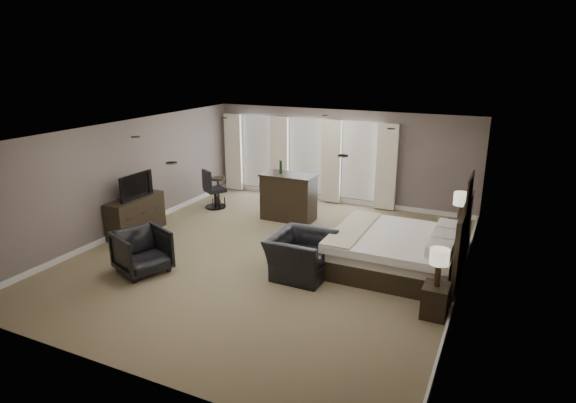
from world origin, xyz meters
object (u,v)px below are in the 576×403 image
at_px(lamp_far, 461,208).
at_px(nightstand_near, 435,301).
at_px(tv, 134,195).
at_px(lamp_near, 438,268).
at_px(armchair_near, 301,248).
at_px(bar_stool_right, 267,200).
at_px(armchair_far, 142,249).
at_px(dresser, 136,216).
at_px(bar_stool_left, 218,191).
at_px(bed, 402,235).
at_px(bar_counter, 289,197).
at_px(nightstand_far, 457,237).
at_px(desk_chair, 215,189).

bearing_deg(lamp_far, nightstand_near, -90.00).
distance_m(lamp_far, tv, 7.22).
bearing_deg(lamp_near, nightstand_near, 0.00).
height_order(lamp_near, armchair_near, lamp_near).
distance_m(tv, bar_stool_right, 3.31).
xyz_separation_m(armchair_far, bar_stool_right, (0.60, 4.01, -0.04)).
distance_m(dresser, bar_stool_left, 2.73).
distance_m(lamp_far, bar_stool_right, 4.80).
xyz_separation_m(bed, bar_counter, (-3.23, 1.83, -0.15)).
relative_size(lamp_near, armchair_near, 0.51).
bearing_deg(armchair_far, nightstand_far, -34.08).
bearing_deg(lamp_near, bar_stool_left, 151.07).
xyz_separation_m(tv, armchair_far, (1.57, -1.57, -0.48)).
height_order(lamp_near, bar_stool_left, lamp_near).
distance_m(lamp_near, tv, 6.97).
distance_m(nightstand_near, bar_stool_left, 7.31).
height_order(nightstand_near, bar_counter, bar_counter).
height_order(bed, lamp_far, bed).
relative_size(lamp_far, armchair_far, 0.72).
height_order(lamp_near, tv, lamp_near).
xyz_separation_m(nightstand_far, bar_stool_left, (-6.40, 0.64, 0.07)).
relative_size(bed, bar_stool_left, 2.96).
distance_m(armchair_near, desk_chair, 4.72).
xyz_separation_m(nightstand_far, bar_stool_right, (-4.75, 0.40, 0.10)).
bearing_deg(armchair_far, lamp_far, -34.08).
height_order(tv, bar_stool_right, tv).
bearing_deg(nightstand_far, bar_counter, 174.76).
bearing_deg(dresser, bed, 5.62).
xyz_separation_m(armchair_near, desk_chair, (-3.78, 2.82, 0.00)).
bearing_deg(lamp_far, dresser, -163.55).
bearing_deg(lamp_near, desk_chair, 152.50).
bearing_deg(bed, dresser, -174.38).
distance_m(tv, desk_chair, 2.54).
xyz_separation_m(armchair_far, desk_chair, (-0.99, 4.01, 0.08)).
height_order(bed, dresser, bed).
bearing_deg(armchair_far, bar_counter, 4.76).
xyz_separation_m(tv, bar_counter, (2.80, 2.42, -0.34)).
relative_size(armchair_far, bar_counter, 0.68).
bearing_deg(bar_stool_right, bed, -25.61).
height_order(dresser, bar_counter, bar_counter).
height_order(bar_counter, bar_stool_right, bar_counter).
relative_size(armchair_near, bar_stool_left, 1.55).
height_order(bar_counter, desk_chair, bar_counter).
relative_size(lamp_near, dresser, 0.42).
bearing_deg(desk_chair, bed, -166.72).
bearing_deg(bed, bar_stool_left, 159.26).
relative_size(nightstand_near, armchair_near, 0.43).
relative_size(nightstand_near, armchair_far, 0.57).
relative_size(dresser, bar_stool_right, 1.77).
relative_size(bar_counter, bar_stool_left, 1.72).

